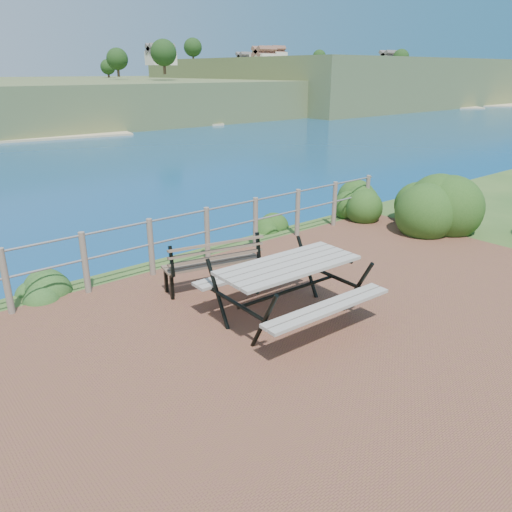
# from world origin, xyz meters

# --- Properties ---
(ground) EXTENTS (10.00, 7.00, 0.12)m
(ground) POSITION_xyz_m (0.00, 0.00, 0.00)
(ground) COLOR brown
(ground) RESTS_ON ground
(safety_railing) EXTENTS (9.40, 0.10, 1.00)m
(safety_railing) POSITION_xyz_m (0.00, 3.35, 0.57)
(safety_railing) COLOR #6B5B4C
(safety_railing) RESTS_ON ground
(distant_bay) EXTENTS (290.00, 232.36, 24.00)m
(distant_bay) POSITION_xyz_m (173.07, 202.61, -1.52)
(distant_bay) COLOR #475B2D
(distant_bay) RESTS_ON ground
(picnic_table) EXTENTS (2.03, 1.74, 0.85)m
(picnic_table) POSITION_xyz_m (-0.48, 0.66, 0.54)
(picnic_table) COLOR #9B978B
(picnic_table) RESTS_ON ground
(park_bench) EXTENTS (1.62, 0.72, 0.88)m
(park_bench) POSITION_xyz_m (-0.66, 2.25, 0.58)
(park_bench) COLOR brown
(park_bench) RESTS_ON ground
(shrub_right_front) EXTENTS (1.59, 1.59, 2.24)m
(shrub_right_front) POSITION_xyz_m (4.95, 1.99, 0.00)
(shrub_right_front) COLOR #194214
(shrub_right_front) RESTS_ON ground
(shrub_right_edge) EXTENTS (1.00, 1.00, 1.43)m
(shrub_right_edge) POSITION_xyz_m (4.49, 3.47, 0.00)
(shrub_right_edge) COLOR #194214
(shrub_right_edge) RESTS_ON ground
(shrub_lip_west) EXTENTS (0.80, 0.80, 0.56)m
(shrub_lip_west) POSITION_xyz_m (-2.78, 3.75, 0.00)
(shrub_lip_west) COLOR #284B1C
(shrub_lip_west) RESTS_ON ground
(shrub_lip_east) EXTENTS (0.77, 0.77, 0.51)m
(shrub_lip_east) POSITION_xyz_m (2.26, 4.11, 0.00)
(shrub_lip_east) COLOR #194214
(shrub_lip_east) RESTS_ON ground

